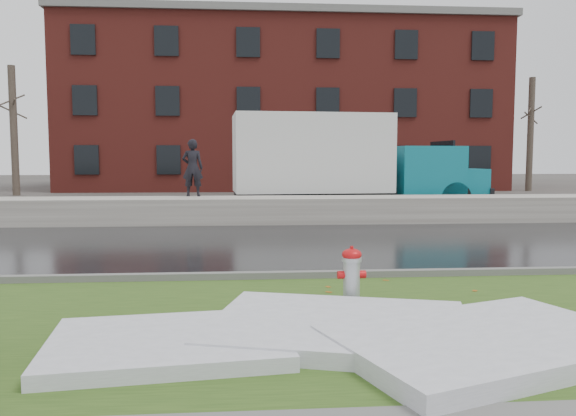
{
  "coord_description": "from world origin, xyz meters",
  "views": [
    {
      "loc": [
        -0.39,
        -7.38,
        1.85
      ],
      "look_at": [
        0.34,
        2.26,
        1.0
      ],
      "focal_mm": 35.0,
      "sensor_mm": 36.0,
      "label": 1
    }
  ],
  "objects": [
    {
      "name": "ground",
      "position": [
        0.0,
        0.0,
        0.0
      ],
      "size": [
        120.0,
        120.0,
        0.0
      ],
      "primitive_type": "plane",
      "color": "#47423D",
      "rests_on": "ground"
    },
    {
      "name": "verge",
      "position": [
        0.0,
        -1.25,
        0.02
      ],
      "size": [
        60.0,
        4.5,
        0.04
      ],
      "primitive_type": "cube",
      "color": "#2B4617",
      "rests_on": "ground"
    },
    {
      "name": "road",
      "position": [
        0.0,
        4.5,
        0.01
      ],
      "size": [
        60.0,
        7.0,
        0.03
      ],
      "primitive_type": "cube",
      "color": "black",
      "rests_on": "ground"
    },
    {
      "name": "parking_lot",
      "position": [
        0.0,
        13.0,
        0.01
      ],
      "size": [
        60.0,
        9.0,
        0.03
      ],
      "primitive_type": "cube",
      "color": "slate",
      "rests_on": "ground"
    },
    {
      "name": "curb",
      "position": [
        0.0,
        1.0,
        0.07
      ],
      "size": [
        60.0,
        0.15,
        0.14
      ],
      "primitive_type": "cube",
      "color": "slate",
      "rests_on": "ground"
    },
    {
      "name": "snowbank",
      "position": [
        0.0,
        8.7,
        0.38
      ],
      "size": [
        60.0,
        1.6,
        0.75
      ],
      "primitive_type": "cube",
      "color": "#BCB8AC",
      "rests_on": "ground"
    },
    {
      "name": "brick_building",
      "position": [
        2.0,
        30.0,
        5.0
      ],
      "size": [
        26.0,
        12.0,
        10.0
      ],
      "primitive_type": "cube",
      "color": "maroon",
      "rests_on": "ground"
    },
    {
      "name": "bg_tree_left",
      "position": [
        -12.0,
        22.0,
        3.33
      ],
      "size": [
        1.4,
        1.62,
        6.5
      ],
      "color": "brown",
      "rests_on": "ground"
    },
    {
      "name": "bg_tree_center",
      "position": [
        -6.0,
        26.0,
        3.33
      ],
      "size": [
        1.4,
        1.62,
        6.5
      ],
      "color": "brown",
      "rests_on": "ground"
    },
    {
      "name": "bg_tree_right",
      "position": [
        16.0,
        24.0,
        3.33
      ],
      "size": [
        1.4,
        1.62,
        6.5
      ],
      "color": "brown",
      "rests_on": "ground"
    },
    {
      "name": "fire_hydrant",
      "position": [
        0.91,
        -0.61,
        0.43
      ],
      "size": [
        0.36,
        0.3,
        0.74
      ],
      "rotation": [
        0.0,
        0.0,
        0.04
      ],
      "color": "#AEB1B6",
      "rests_on": "verge"
    },
    {
      "name": "box_truck",
      "position": [
        2.91,
        11.82,
        1.78
      ],
      "size": [
        10.14,
        2.92,
        3.36
      ],
      "rotation": [
        0.0,
        0.0,
        0.07
      ],
      "color": "black",
      "rests_on": "ground"
    },
    {
      "name": "worker",
      "position": [
        -1.94,
        9.3,
        1.59
      ],
      "size": [
        0.62,
        0.42,
        1.68
      ],
      "primitive_type": "imported",
      "rotation": [
        0.0,
        0.0,
        3.11
      ],
      "color": "black",
      "rests_on": "snowbank"
    },
    {
      "name": "snow_patch_near",
      "position": [
        0.57,
        -1.79,
        0.12
      ],
      "size": [
        3.04,
        2.62,
        0.16
      ],
      "primitive_type": "cube",
      "rotation": [
        0.0,
        0.0,
        -0.27
      ],
      "color": "silver",
      "rests_on": "verge"
    },
    {
      "name": "snow_patch_far",
      "position": [
        -1.13,
        -2.13,
        0.11
      ],
      "size": [
        2.38,
        1.85,
        0.14
      ],
      "primitive_type": "cube",
      "rotation": [
        0.0,
        0.0,
        0.12
      ],
      "color": "silver",
      "rests_on": "verge"
    },
    {
      "name": "snow_patch_side",
      "position": [
        1.85,
        -2.4,
        0.13
      ],
      "size": [
        3.24,
        2.64,
        0.18
      ],
      "primitive_type": "cube",
      "rotation": [
        0.0,
        0.0,
        0.35
      ],
      "color": "silver",
      "rests_on": "verge"
    }
  ]
}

